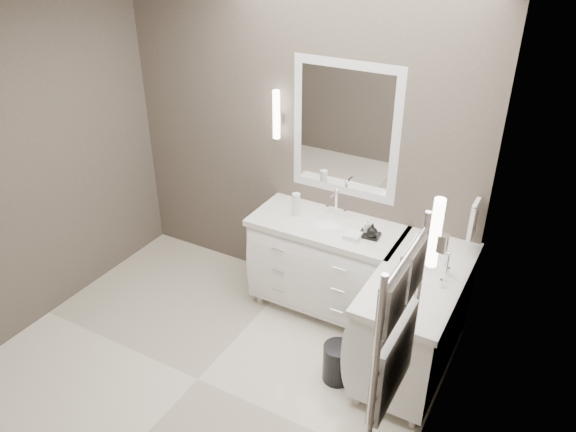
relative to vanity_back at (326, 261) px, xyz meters
The scene contains 19 objects.
floor 1.39m from the vanity_back, 110.17° to the right, with size 3.20×3.00×0.01m, color white.
wall_back 1.01m from the vanity_back, 148.11° to the left, with size 3.20×0.01×2.70m, color #504740.
wall_left 2.54m from the vanity_back, 149.20° to the right, with size 0.01×3.00×2.70m, color #504740.
wall_right 1.89m from the vanity_back, 46.69° to the right, with size 0.01×3.00×2.70m, color #504740.
vanity_back is the anchor object (origin of this frame).
vanity_right 0.93m from the vanity_back, 20.38° to the right, with size 0.59×1.24×0.97m.
mirror_back 1.10m from the vanity_back, 90.00° to the left, with size 0.90×0.02×1.10m.
mirror_right 1.62m from the vanity_back, 20.48° to the right, with size 0.02×0.90×1.10m.
sconce_back 1.27m from the vanity_back, 160.98° to the left, with size 0.06×0.06×0.40m.
sconce_right 1.84m from the vanity_back, 43.07° to the right, with size 0.06×0.06×0.40m.
towel_bar_corner 1.26m from the vanity_back, ahead, with size 0.03×0.22×0.30m.
towel_ladder 2.16m from the vanity_back, 55.90° to the right, with size 0.06×0.58×0.90m.
waste_bin 0.91m from the vanity_back, 57.71° to the right, with size 0.22×0.22×0.31m, color black.
amenity_tray_back 0.53m from the vanity_back, ahead, with size 0.16×0.12×0.02m, color black.
amenity_tray_right 0.97m from the vanity_back, 24.74° to the right, with size 0.12×0.16×0.02m, color black.
water_bottle 0.54m from the vanity_back, behind, with size 0.07×0.07×0.19m, color silver.
soap_bottle_a 0.56m from the vanity_back, ahead, with size 0.05×0.05×0.12m, color white.
soap_bottle_b 0.60m from the vanity_back, ahead, with size 0.08×0.08×0.11m, color black.
soap_bottle_c 1.01m from the vanity_back, 24.74° to the right, with size 0.06×0.06×0.16m, color white.
Camera 1 is at (2.07, -2.34, 3.10)m, focal length 35.00 mm.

